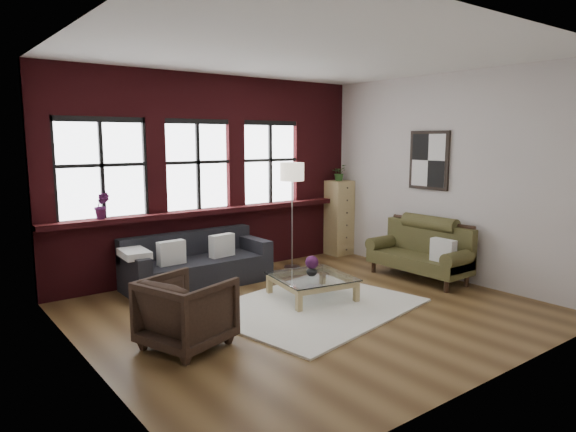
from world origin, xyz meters
TOP-DOWN VIEW (x-y plane):
  - floor at (0.00, 0.00)m, footprint 5.50×5.50m
  - ceiling at (0.00, 0.00)m, footprint 5.50×5.50m
  - wall_back at (0.00, 2.50)m, footprint 5.50×0.00m
  - wall_front at (0.00, -2.50)m, footprint 5.50×0.00m
  - wall_left at (-2.75, 0.00)m, footprint 0.00×5.00m
  - wall_right at (2.75, 0.00)m, footprint 0.00×5.00m
  - brick_backwall at (0.00, 2.44)m, footprint 5.50×0.12m
  - sill_ledge at (0.00, 2.35)m, footprint 5.50×0.30m
  - window_left at (-1.80, 2.45)m, footprint 1.38×0.10m
  - window_mid at (-0.30, 2.45)m, footprint 1.38×0.10m
  - window_right at (1.10, 2.45)m, footprint 1.38×0.10m
  - wall_poster at (2.72, 0.30)m, footprint 0.05×0.74m
  - shag_rug at (0.09, 0.05)m, footprint 2.92×2.48m
  - dark_sofa at (-0.61, 1.90)m, footprint 2.17×0.88m
  - pillow_a at (-1.08, 1.80)m, footprint 0.41×0.16m
  - pillow_b at (-0.25, 1.80)m, footprint 0.42×0.20m
  - vintage_settee at (2.30, 0.11)m, footprint 0.74×1.67m
  - pillow_settee at (2.22, -0.40)m, footprint 0.14×0.38m
  - armchair at (-1.79, -0.10)m, footprint 1.05×1.03m
  - coffee_table at (0.32, 0.35)m, footprint 1.16×1.16m
  - vase at (0.32, 0.35)m, footprint 0.17×0.17m
  - flowers at (0.32, 0.35)m, footprint 0.18×0.18m
  - drawer_chest at (2.53, 2.20)m, footprint 0.43×0.43m
  - potted_plant_top at (2.53, 2.20)m, footprint 0.32×0.29m
  - floor_lamp at (1.15, 1.86)m, footprint 0.40×0.40m
  - sill_plant at (-1.86, 2.32)m, footprint 0.26×0.24m

SIDE VIEW (x-z plane):
  - floor at x=0.00m, z-range 0.00..0.00m
  - shag_rug at x=0.09m, z-range 0.00..0.03m
  - coffee_table at x=0.32m, z-range -0.01..0.33m
  - armchair at x=-1.79m, z-range 0.00..0.76m
  - dark_sofa at x=-0.61m, z-range 0.00..0.79m
  - vase at x=0.32m, z-range 0.33..0.48m
  - vintage_settee at x=2.30m, z-range 0.00..0.89m
  - flowers at x=0.32m, z-range 0.43..0.61m
  - pillow_settee at x=2.22m, z-range 0.39..0.73m
  - pillow_a at x=-1.08m, z-range 0.41..0.75m
  - pillow_b at x=-0.25m, z-range 0.41..0.75m
  - drawer_chest at x=2.53m, z-range 0.00..1.41m
  - floor_lamp at x=1.15m, z-range 0.00..1.95m
  - sill_ledge at x=0.00m, z-range 1.00..1.08m
  - sill_plant at x=-1.86m, z-range 1.08..1.46m
  - potted_plant_top at x=2.53m, z-range 1.41..1.71m
  - wall_back at x=0.00m, z-range -1.15..4.35m
  - wall_front at x=0.00m, z-range -1.15..4.35m
  - wall_left at x=-2.75m, z-range -0.90..4.10m
  - wall_right at x=2.75m, z-range -0.90..4.10m
  - brick_backwall at x=0.00m, z-range 0.00..3.20m
  - window_left at x=-1.80m, z-range 1.00..2.50m
  - window_mid at x=-0.30m, z-range 1.00..2.50m
  - window_right at x=1.10m, z-range 1.00..2.50m
  - wall_poster at x=2.72m, z-range 1.38..2.32m
  - ceiling at x=0.00m, z-range 3.20..3.20m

